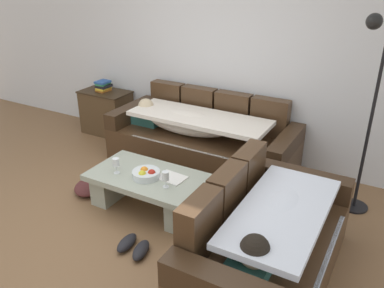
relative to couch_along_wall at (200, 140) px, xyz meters
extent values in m
plane|color=brown|center=(-0.05, -1.62, -0.33)|extent=(14.00, 14.00, 0.00)
cube|color=silver|center=(-0.05, 0.53, 1.02)|extent=(9.00, 0.10, 2.70)
cube|color=#442D1B|center=(0.03, -0.02, -0.12)|extent=(2.29, 0.92, 0.42)
cube|color=#442D1B|center=(-0.69, 0.36, 0.32)|extent=(0.45, 0.16, 0.46)
cube|color=#442D1B|center=(-0.21, 0.36, 0.32)|extent=(0.45, 0.16, 0.46)
cube|color=#442D1B|center=(0.27, 0.36, 0.32)|extent=(0.45, 0.16, 0.46)
cube|color=#442D1B|center=(0.76, 0.36, 0.32)|extent=(0.45, 0.16, 0.46)
cube|color=#362416|center=(-1.02, -0.02, 0.19)|extent=(0.18, 0.92, 0.20)
cube|color=#362416|center=(1.09, -0.02, 0.19)|extent=(0.18, 0.92, 0.20)
cube|color=#2D6660|center=(-0.75, -0.03, 0.14)|extent=(0.36, 0.28, 0.11)
sphere|color=tan|center=(-0.75, -0.07, 0.30)|extent=(0.21, 0.21, 0.21)
sphere|color=#CCB793|center=(-0.75, -0.07, 0.33)|extent=(0.20, 0.20, 0.20)
ellipsoid|color=silver|center=(-0.13, -0.07, 0.23)|extent=(1.10, 0.44, 0.28)
cube|color=silver|center=(0.03, -0.09, 0.33)|extent=(1.70, 0.60, 0.05)
cube|color=silver|center=(0.03, -0.46, -0.10)|extent=(1.44, 0.04, 0.38)
cube|color=#442D1B|center=(1.43, -1.50, -0.12)|extent=(0.92, 1.72, 0.42)
cube|color=#442D1B|center=(1.05, -1.95, 0.32)|extent=(0.16, 0.43, 0.46)
cube|color=#442D1B|center=(1.05, -1.50, 0.32)|extent=(0.16, 0.43, 0.46)
cube|color=#442D1B|center=(1.05, -1.05, 0.32)|extent=(0.16, 0.43, 0.46)
cube|color=#362416|center=(1.43, -0.73, 0.19)|extent=(0.92, 0.18, 0.20)
cube|color=#2D6660|center=(1.44, -2.00, 0.14)|extent=(0.28, 0.36, 0.11)
sphere|color=tan|center=(1.48, -2.00, 0.30)|extent=(0.21, 0.21, 0.21)
sphere|color=black|center=(1.48, -2.00, 0.33)|extent=(0.20, 0.20, 0.20)
ellipsoid|color=silver|center=(1.48, -1.38, 0.23)|extent=(0.44, 0.80, 0.28)
cube|color=silver|center=(1.50, -1.50, 0.33)|extent=(0.60, 1.25, 0.05)
cube|color=silver|center=(1.87, -1.50, -0.10)|extent=(0.04, 1.07, 0.38)
cube|color=#9AA393|center=(0.01, -1.13, 0.02)|extent=(1.20, 0.68, 0.06)
cube|color=#9AA393|center=(-0.45, -1.13, -0.17)|extent=(0.20, 0.54, 0.32)
cube|color=#9AA393|center=(0.47, -1.13, -0.17)|extent=(0.20, 0.54, 0.32)
cylinder|color=silver|center=(0.02, -1.17, 0.08)|extent=(0.28, 0.28, 0.07)
sphere|color=gold|center=(0.02, -1.23, 0.11)|extent=(0.08, 0.08, 0.08)
sphere|color=orange|center=(-0.01, -1.15, 0.11)|extent=(0.08, 0.08, 0.08)
sphere|color=#AA1F15|center=(0.09, -1.17, 0.11)|extent=(0.08, 0.08, 0.08)
cylinder|color=silver|center=(-0.29, -1.25, 0.05)|extent=(0.06, 0.06, 0.01)
cylinder|color=silver|center=(-0.29, -1.25, 0.09)|extent=(0.01, 0.01, 0.07)
cylinder|color=silver|center=(-0.29, -1.25, 0.17)|extent=(0.07, 0.07, 0.08)
cylinder|color=silver|center=(0.30, -1.24, 0.05)|extent=(0.06, 0.06, 0.01)
cylinder|color=silver|center=(0.30, -1.24, 0.09)|extent=(0.01, 0.01, 0.07)
cylinder|color=silver|center=(0.30, -1.24, 0.17)|extent=(0.07, 0.07, 0.08)
cube|color=white|center=(0.25, -1.06, 0.05)|extent=(0.30, 0.23, 0.01)
cube|color=#4A3620|center=(-1.69, 0.23, -0.02)|extent=(0.70, 0.42, 0.62)
cube|color=#342517|center=(-1.69, 0.23, 0.30)|extent=(0.72, 0.44, 0.02)
cube|color=#B76623|center=(-1.72, 0.23, 0.32)|extent=(0.16, 0.20, 0.03)
cube|color=gold|center=(-1.71, 0.23, 0.35)|extent=(0.15, 0.22, 0.03)
cube|color=black|center=(-1.70, 0.23, 0.39)|extent=(0.17, 0.20, 0.04)
cube|color=#338C59|center=(-1.72, 0.24, 0.42)|extent=(0.15, 0.21, 0.03)
cube|color=#2D569E|center=(-1.71, 0.22, 0.45)|extent=(0.17, 0.20, 0.03)
cylinder|color=black|center=(1.88, -0.08, -0.32)|extent=(0.28, 0.28, 0.02)
cylinder|color=black|center=(1.88, -0.08, 0.59)|extent=(0.03, 0.03, 1.80)
sphere|color=black|center=(1.76, -0.18, 1.55)|extent=(0.14, 0.14, 0.14)
ellipsoid|color=black|center=(0.21, -1.76, -0.29)|extent=(0.15, 0.28, 0.09)
ellipsoid|color=black|center=(0.38, -1.78, -0.29)|extent=(0.19, 0.29, 0.09)
ellipsoid|color=#4C2323|center=(-0.75, -1.20, -0.27)|extent=(0.45, 0.49, 0.12)
camera|label=1|loc=(2.12, -3.96, 2.00)|focal=37.00mm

